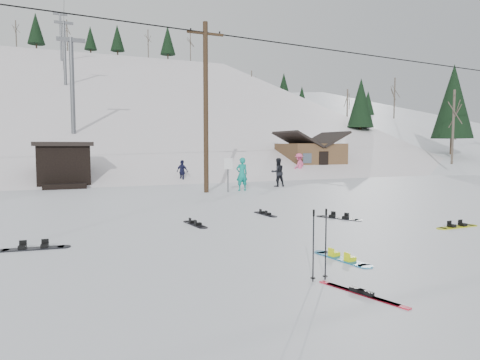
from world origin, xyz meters
name	(u,v)px	position (x,y,z in m)	size (l,w,h in m)	color
ground	(325,259)	(0.00, 0.00, 0.00)	(200.00, 200.00, 0.00)	silver
ski_slope	(100,248)	(0.00, 55.00, -12.00)	(60.00, 75.00, 45.00)	white
ridge_right	(342,227)	(38.00, 50.00, -11.00)	(34.00, 85.00, 36.00)	silver
treeline_right	(366,163)	(36.00, 42.00, 0.00)	(20.00, 60.00, 10.00)	black
treeline_crest	(84,158)	(0.00, 86.00, 0.00)	(50.00, 6.00, 10.00)	black
utility_pole	(206,105)	(2.00, 14.00, 4.68)	(2.00, 0.26, 9.00)	#3A2819
trail_sign	(228,169)	(3.10, 13.58, 1.27)	(0.50, 0.09, 1.85)	#595B60
lift_hut	(63,164)	(-5.00, 20.94, 1.36)	(3.40, 4.10, 2.75)	black
lift_tower_near	(72,80)	(-4.00, 30.00, 7.86)	(2.20, 0.36, 8.00)	#595B60
lift_tower_mid	(65,49)	(-4.00, 50.00, 14.36)	(2.20, 0.36, 8.00)	#595B60
lift_tower_far	(61,34)	(-4.00, 70.00, 20.86)	(2.20, 0.36, 8.00)	#595B60
cabin	(310,158)	(15.00, 24.00, 1.48)	(5.39, 4.40, 3.77)	brown
hero_snowboard	(342,258)	(0.31, -0.20, 0.03)	(0.49, 1.67, 0.12)	#186C9E
hero_skis	(361,293)	(-0.77, -2.17, 0.03)	(0.58, 1.71, 0.09)	#AF1227
ski_poles	(320,244)	(-0.99, -1.24, 0.69)	(0.37, 0.10, 1.34)	black
board_scatter_a	(34,248)	(-5.99, 3.55, 0.03)	(1.68, 0.48, 0.12)	black
board_scatter_b	(195,224)	(-1.43, 5.07, 0.03)	(0.42, 1.52, 0.11)	black
board_scatter_d	(339,218)	(3.49, 4.23, 0.03)	(0.98, 1.49, 0.12)	black
board_scatter_e	(457,226)	(5.86, 1.47, 0.03)	(1.63, 0.32, 0.11)	#CBD317
board_scatter_f	(265,214)	(1.53, 6.00, 0.03)	(0.35, 1.42, 0.10)	black
skier_teal	(242,174)	(4.11, 14.04, 0.93)	(0.68, 0.44, 1.86)	#0D8678
skier_dark	(278,172)	(7.10, 15.34, 0.88)	(0.86, 0.67, 1.76)	black
skier_pink	(299,165)	(12.33, 21.48, 0.96)	(1.24, 0.71, 1.92)	#DB4D7E
skier_navy	(182,172)	(2.37, 20.04, 0.78)	(0.91, 0.38, 1.56)	#151736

